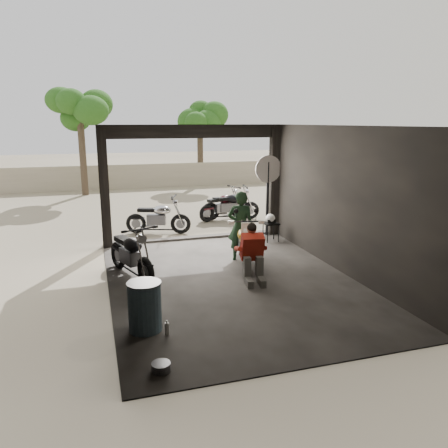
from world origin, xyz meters
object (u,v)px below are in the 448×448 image
outside_bike_a (158,215)px  main_bike (244,240)px  sign_post (268,182)px  outside_bike_c (231,203)px  stool (271,225)px  rider (241,226)px  helmet (270,218)px  mechanic (253,255)px  oil_drum (145,307)px  outside_bike_b (223,204)px  left_bike (131,251)px

outside_bike_a → main_bike: bearing=-138.0°
sign_post → main_bike: bearing=-106.0°
main_bike → outside_bike_c: 4.76m
outside_bike_c → stool: (0.23, -2.96, -0.11)m
outside_bike_a → rider: rider is taller
stool → helmet: helmet is taller
mechanic → oil_drum: mechanic is taller
rider → oil_drum: rider is taller
outside_bike_b → stool: 3.13m
oil_drum → sign_post: 6.62m
rider → sign_post: size_ratio=0.72×
helmet → outside_bike_b: bearing=74.1°
helmet → oil_drum: bearing=-156.1°
left_bike → outside_bike_b: bearing=34.9°
main_bike → sign_post: size_ratio=0.76×
outside_bike_a → outside_bike_b: outside_bike_a is taller
sign_post → left_bike: bearing=-131.9°
outside_bike_b → sign_post: (0.62, -2.44, 1.03)m
mechanic → stool: bearing=69.4°
left_bike → rider: bearing=-9.9°
main_bike → stool: bearing=64.8°
left_bike → outside_bike_b: (3.52, 4.87, -0.04)m
main_bike → helmet: size_ratio=6.23×
left_bike → stool: left_bike is taller
rider → outside_bike_b: bearing=-82.3°
main_bike → helmet: bearing=65.1°
outside_bike_b → rider: (-0.89, -4.43, 0.29)m
outside_bike_c → helmet: bearing=-167.3°
helmet → stool: bearing=17.9°
main_bike → sign_post: (1.54, 2.31, 0.99)m
left_bike → oil_drum: (-0.02, -2.59, -0.19)m
mechanic → sign_post: sign_post is taller
mechanic → stool: mechanic is taller
rider → sign_post: 2.61m
stool → main_bike: bearing=-129.8°
outside_bike_b → outside_bike_c: 0.27m
outside_bike_a → stool: 3.39m
outside_bike_a → outside_bike_b: bearing=-42.9°
left_bike → sign_post: bearing=11.1°
mechanic → outside_bike_a: bearing=114.0°
oil_drum → sign_post: sign_post is taller
outside_bike_a → outside_bike_c: 2.87m
outside_bike_c → left_bike: bearing=150.7°
outside_bike_c → stool: outside_bike_c is taller
main_bike → outside_bike_c: bearing=90.6°
outside_bike_a → outside_bike_b: 2.72m
left_bike → outside_bike_c: (3.75, 4.73, -0.01)m
mechanic → helmet: size_ratio=4.17×
left_bike → oil_drum: 2.60m
outside_bike_b → oil_drum: outside_bike_b is taller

